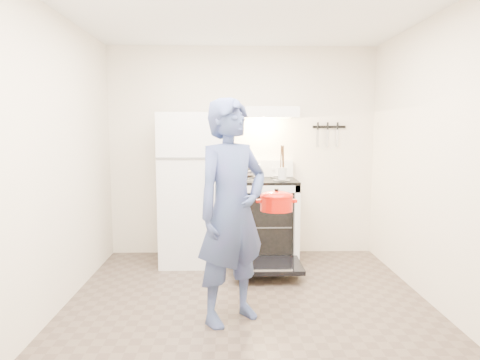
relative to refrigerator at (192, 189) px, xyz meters
name	(u,v)px	position (x,y,z in m)	size (l,w,h in m)	color
floor	(249,314)	(0.58, -1.45, -0.85)	(3.60, 3.60, 0.00)	brown
back_wall	(242,152)	(0.58, 0.35, 0.40)	(3.20, 0.02, 2.50)	beige
refrigerator	(192,189)	(0.00, 0.00, 0.00)	(0.70, 0.70, 1.70)	silver
stove_body	(263,221)	(0.81, 0.02, -0.39)	(0.76, 0.65, 0.92)	silver
cooktop	(263,181)	(0.81, 0.02, 0.09)	(0.76, 0.65, 0.03)	black
backsplash	(261,168)	(0.81, 0.31, 0.20)	(0.76, 0.07, 0.20)	silver
oven_door	(267,265)	(0.81, -0.57, -0.72)	(0.70, 0.54, 0.04)	black
oven_rack	(263,223)	(0.81, 0.02, -0.41)	(0.60, 0.52, 0.01)	slate
range_hood	(263,113)	(0.81, 0.10, 0.86)	(0.76, 0.50, 0.12)	silver
knife_strip	(329,127)	(1.63, 0.33, 0.70)	(0.40, 0.02, 0.03)	black
pizza_stone	(270,222)	(0.90, 0.03, -0.40)	(0.29, 0.29, 0.02)	brown
tea_kettle	(247,164)	(0.63, 0.20, 0.26)	(0.26, 0.21, 0.31)	silver
utensil_jar	(282,173)	(1.00, -0.24, 0.20)	(0.09, 0.09, 0.13)	silver
person	(232,212)	(0.44, -1.55, 0.03)	(0.64, 0.42, 1.76)	#314B72
dutch_oven	(276,203)	(0.82, -1.27, 0.05)	(0.35, 0.28, 0.23)	red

